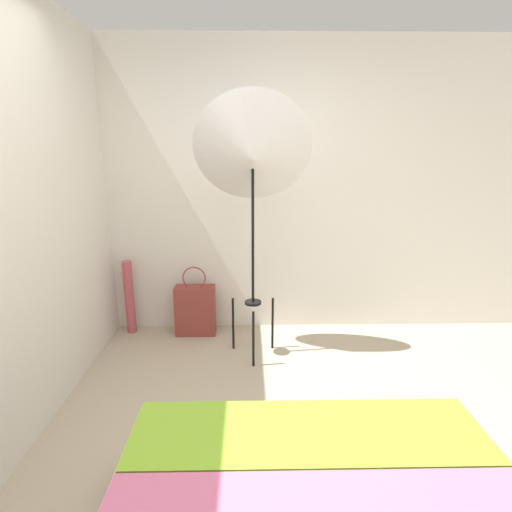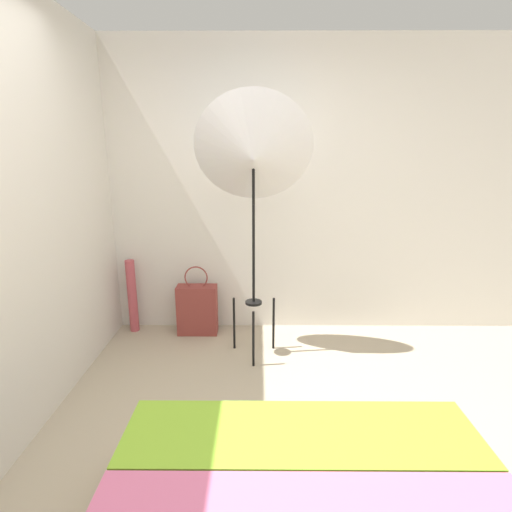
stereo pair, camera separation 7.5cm
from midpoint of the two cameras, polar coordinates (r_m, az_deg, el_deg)
The scene contains 5 objects.
wall_back at distance 3.64m, azimuth 0.97°, elevation 9.23°, with size 8.00×0.05×2.60m.
wall_side_left at distance 2.85m, azimuth -27.42°, elevation 6.04°, with size 0.05×8.00×2.60m.
photo_umbrella at distance 3.04m, azimuth 0.34°, elevation 14.22°, with size 0.91×0.58×2.08m.
tote_bag at distance 3.75m, azimuth -7.82°, elevation -7.53°, with size 0.36×0.16×0.65m.
paper_roll at distance 3.89m, azimuth -16.74°, elevation -5.51°, with size 0.08×0.08×0.69m.
Camera 2 is at (0.00, -1.50, 1.65)m, focal length 28.00 mm.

